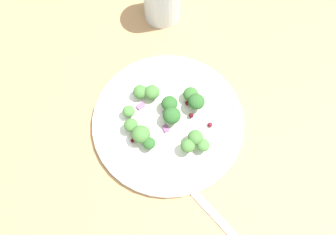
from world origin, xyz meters
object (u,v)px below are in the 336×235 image
plate (168,122)px  broccoli_floret_2 (170,104)px  fork (210,210)px  broccoli_floret_0 (203,145)px  broccoli_floret_1 (149,143)px

plate → broccoli_floret_2: broccoli_floret_2 is taller
plate → broccoli_floret_2: size_ratio=9.34×
plate → broccoli_floret_2: 3.23cm
broccoli_floret_2 → fork: (-15.00, -9.60, -2.89)cm
fork → broccoli_floret_2: bearing=32.6°
broccoli_floret_0 → fork: size_ratio=0.13×
plate → broccoli_floret_0: size_ratio=12.07×
broccoli_floret_2 → fork: size_ratio=0.17×
broccoli_floret_1 → broccoli_floret_2: bearing=-13.9°
broccoli_floret_1 → fork: bearing=-124.0°
broccoli_floret_1 → fork: 14.01cm
broccoli_floret_1 → fork: broccoli_floret_1 is taller
plate → broccoli_floret_0: bearing=-118.8°
broccoli_floret_1 → broccoli_floret_2: broccoli_floret_2 is taller
broccoli_floret_0 → broccoli_floret_2: 8.87cm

